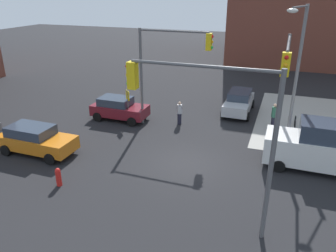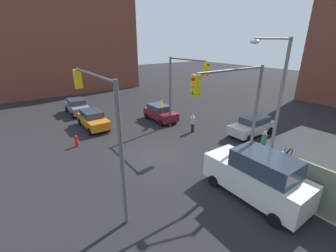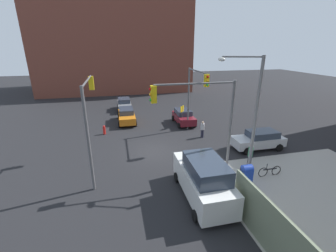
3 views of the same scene
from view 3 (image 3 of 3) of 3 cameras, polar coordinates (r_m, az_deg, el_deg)
The scene contains 18 objects.
ground_plane at distance 19.36m, azimuth -3.74°, elevation -6.39°, with size 120.00×120.00×0.00m, color black.
sidewalk_corner at distance 16.61m, azimuth 36.59°, elevation -15.43°, with size 12.00×12.00×0.01m, color #9E9B93.
building_brick_west at distance 49.20m, azimuth -13.30°, elevation 18.87°, with size 16.00×28.00×16.47m.
traffic_signal_nw_corner at distance 21.48m, azimuth 6.84°, elevation 9.07°, with size 4.87×0.36×6.50m.
traffic_signal_se_corner at distance 15.41m, azimuth -19.38°, elevation 4.05°, with size 5.55×0.36×6.50m.
traffic_signal_ne_corner at distance 14.22m, azimuth 8.56°, elevation 3.68°, with size 0.36×5.47×6.50m.
street_lamp_corner at distance 15.07m, azimuth 20.23°, elevation 3.87°, with size 1.12×2.56×8.00m.
warning_sign_two_way at distance 24.57m, azimuth 3.59°, elevation 3.43°, with size 0.48×0.48×2.40m.
mailbox_blue at distance 15.48m, azimuth 19.30°, elevation -11.51°, with size 0.56×0.64×1.43m.
fire_hydrant at distance 23.64m, azimuth -15.89°, elevation -0.92°, with size 0.26×0.26×0.94m.
hatchback_orange at distance 26.68m, azimuth -10.48°, elevation 2.67°, with size 4.46×2.02×1.62m.
hatchback_maroon at distance 25.86m, azimuth 3.96°, elevation 2.40°, with size 4.00×2.02×1.62m.
hatchback_gray at distance 32.01m, azimuth -11.04°, elevation 5.47°, with size 4.09×2.02×1.62m.
sedan_silver at distance 21.03m, azimuth 22.09°, elevation -3.18°, with size 2.02×4.44×1.62m.
van_white_delivery at distance 13.43m, azimuth 8.93°, elevation -13.09°, with size 5.40×2.32×2.62m.
pedestrian_crossing at distance 22.11m, azimuth 8.74°, elevation -0.79°, with size 0.36×0.36×1.64m.
pedestrian_waiting at distance 17.61m, azimuth 20.16°, elevation -7.00°, with size 0.36×0.36×1.81m.
bicycle_leaning_on_fence at distance 17.28m, azimuth 24.39°, elevation -10.40°, with size 0.05×1.75×0.97m.
Camera 3 is at (17.20, -2.69, 8.49)m, focal length 24.00 mm.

